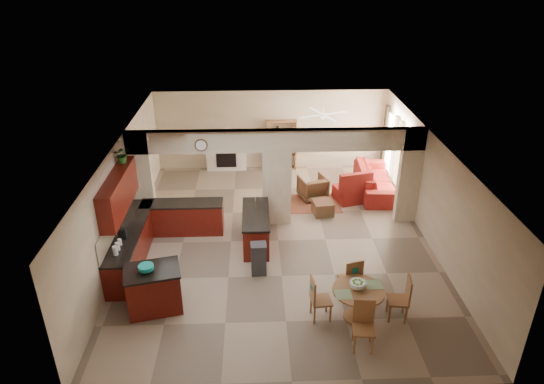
{
  "coord_description": "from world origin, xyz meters",
  "views": [
    {
      "loc": [
        -0.61,
        -11.12,
        7.01
      ],
      "look_at": [
        -0.16,
        0.3,
        1.32
      ],
      "focal_mm": 32.0,
      "sensor_mm": 36.0,
      "label": 1
    }
  ],
  "objects_px": {
    "sofa": "(376,180)",
    "kitchen_island": "(154,289)",
    "dining_table": "(358,299)",
    "armchair": "(313,187)"
  },
  "relations": [
    {
      "from": "dining_table",
      "to": "sofa",
      "type": "relative_size",
      "value": 0.4
    },
    {
      "from": "dining_table",
      "to": "armchair",
      "type": "bearing_deg",
      "value": 93.04
    },
    {
      "from": "kitchen_island",
      "to": "armchair",
      "type": "xyz_separation_m",
      "value": [
        4.02,
        5.12,
        -0.14
      ]
    },
    {
      "from": "kitchen_island",
      "to": "armchair",
      "type": "relative_size",
      "value": 1.62
    },
    {
      "from": "kitchen_island",
      "to": "dining_table",
      "type": "bearing_deg",
      "value": -19.29
    },
    {
      "from": "kitchen_island",
      "to": "sofa",
      "type": "height_order",
      "value": "kitchen_island"
    },
    {
      "from": "kitchen_island",
      "to": "sofa",
      "type": "relative_size",
      "value": 0.49
    },
    {
      "from": "sofa",
      "to": "kitchen_island",
      "type": "bearing_deg",
      "value": 135.18
    },
    {
      "from": "sofa",
      "to": "armchair",
      "type": "bearing_deg",
      "value": 104.71
    },
    {
      "from": "kitchen_island",
      "to": "armchair",
      "type": "distance_m",
      "value": 6.51
    }
  ]
}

